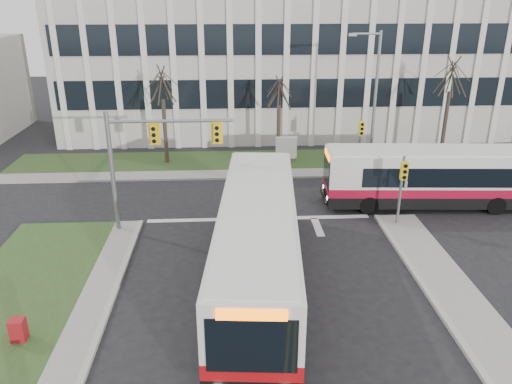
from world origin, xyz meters
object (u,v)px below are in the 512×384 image
object	(u,v)px
directory_sign	(286,148)
streetlight	(373,94)
newspaper_box_red	(18,331)
bus_cross	(435,179)
bus_main	(258,246)

from	to	relation	value
directory_sign	streetlight	bearing A→B (deg)	-13.23
streetlight	directory_sign	size ratio (longest dim) A/B	4.60
streetlight	newspaper_box_red	bearing A→B (deg)	-133.59
streetlight	bus_cross	bearing A→B (deg)	-73.10
streetlight	newspaper_box_red	xyz separation A→B (m)	(-16.97, -17.83, -4.72)
newspaper_box_red	directory_sign	bearing A→B (deg)	58.53
directory_sign	bus_main	xyz separation A→B (m)	(-2.95, -15.86, 0.65)
streetlight	bus_cross	world-z (taller)	streetlight
streetlight	directory_sign	bearing A→B (deg)	166.77
streetlight	bus_main	distance (m)	17.18
streetlight	newspaper_box_red	world-z (taller)	streetlight
streetlight	bus_cross	size ratio (longest dim) A/B	0.75
bus_cross	newspaper_box_red	bearing A→B (deg)	-56.19
bus_main	newspaper_box_red	distance (m)	9.20
directory_sign	bus_main	size ratio (longest dim) A/B	0.15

